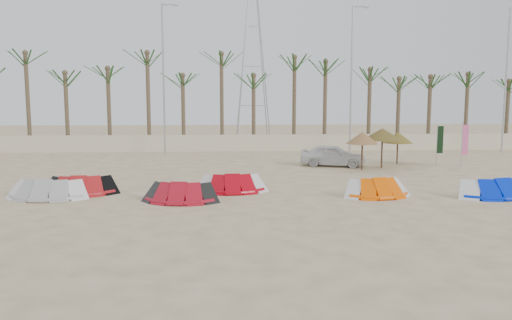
{
  "coord_description": "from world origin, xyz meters",
  "views": [
    {
      "loc": [
        -1.37,
        -17.43,
        4.27
      ],
      "look_at": [
        0.0,
        6.0,
        1.3
      ],
      "focal_mm": 35.0,
      "sensor_mm": 36.0,
      "label": 1
    }
  ],
  "objects": [
    {
      "name": "boundary_wall",
      "position": [
        0.0,
        22.0,
        0.65
      ],
      "size": [
        60.0,
        0.3,
        1.3
      ],
      "primitive_type": "cube",
      "color": "beige",
      "rests_on": "ground"
    },
    {
      "name": "kite_red_mid",
      "position": [
        -3.3,
        3.02,
        0.42
      ],
      "size": [
        3.22,
        1.92,
        0.9
      ],
      "color": "#A50F1E",
      "rests_on": "ground"
    },
    {
      "name": "parasol_left",
      "position": [
        6.55,
        11.23,
        1.89
      ],
      "size": [
        1.92,
        1.92,
        2.25
      ],
      "color": "#4C331E",
      "rests_on": "ground"
    },
    {
      "name": "lamp_d",
      "position": [
        20.04,
        20.0,
        5.77
      ],
      "size": [
        1.25,
        0.14,
        11.0
      ],
      "color": "#A5A8AD",
      "rests_on": "ground"
    },
    {
      "name": "car",
      "position": [
        5.19,
        12.96,
        0.68
      ],
      "size": [
        4.27,
        2.78,
        1.35
      ],
      "primitive_type": "imported",
      "rotation": [
        0.0,
        0.0,
        1.25
      ],
      "color": "silver",
      "rests_on": "ground"
    },
    {
      "name": "parasol_right",
      "position": [
        9.53,
        13.73,
        1.7
      ],
      "size": [
        1.91,
        1.91,
        2.06
      ],
      "color": "#4C331E",
      "rests_on": "ground"
    },
    {
      "name": "flag_pink",
      "position": [
        12.84,
        11.48,
        1.65
      ],
      "size": [
        0.45,
        0.1,
        2.78
      ],
      "color": "#A5A8AD",
      "rests_on": "ground"
    },
    {
      "name": "parasol_mid",
      "position": [
        7.98,
        12.01,
        2.05
      ],
      "size": [
        2.43,
        2.43,
        2.4
      ],
      "color": "#4C331E",
      "rests_on": "ground"
    },
    {
      "name": "kite_grey",
      "position": [
        -8.99,
        4.05,
        0.42
      ],
      "size": [
        3.43,
        1.79,
        0.9
      ],
      "color": "#A0A0A0",
      "rests_on": "ground"
    },
    {
      "name": "kite_blue",
      "position": [
        10.21,
        3.31,
        0.42
      ],
      "size": [
        3.81,
        2.21,
        0.9
      ],
      "color": "#0022DE",
      "rests_on": "ground"
    },
    {
      "name": "kite_red_left",
      "position": [
        -7.86,
        4.93,
        0.42
      ],
      "size": [
        3.26,
        1.7,
        0.9
      ],
      "color": "#AD1719",
      "rests_on": "ground"
    },
    {
      "name": "flag_green",
      "position": [
        11.87,
        12.81,
        1.56
      ],
      "size": [
        0.45,
        0.08,
        2.63
      ],
      "color": "#A5A8AD",
      "rests_on": "ground"
    },
    {
      "name": "kite_red_right",
      "position": [
        -1.16,
        5.02,
        0.42
      ],
      "size": [
        3.15,
        1.65,
        0.9
      ],
      "color": "#AF0412",
      "rests_on": "ground"
    },
    {
      "name": "pylon",
      "position": [
        1.0,
        28.0,
        0.0
      ],
      "size": [
        3.0,
        3.0,
        14.0
      ],
      "primitive_type": null,
      "color": "#A5A8AD",
      "rests_on": "ground"
    },
    {
      "name": "lamp_c",
      "position": [
        8.04,
        20.0,
        5.77
      ],
      "size": [
        1.25,
        0.14,
        11.0
      ],
      "color": "#A5A8AD",
      "rests_on": "ground"
    },
    {
      "name": "lamp_b",
      "position": [
        -5.96,
        20.0,
        5.77
      ],
      "size": [
        1.25,
        0.14,
        11.0
      ],
      "color": "#A5A8AD",
      "rests_on": "ground"
    },
    {
      "name": "kite_orange",
      "position": [
        5.09,
        3.56,
        0.42
      ],
      "size": [
        3.09,
        1.92,
        0.9
      ],
      "color": "#FF5B02",
      "rests_on": "ground"
    },
    {
      "name": "palm_line",
      "position": [
        0.67,
        23.5,
        6.44
      ],
      "size": [
        52.0,
        4.0,
        7.7
      ],
      "color": "brown",
      "rests_on": "ground"
    },
    {
      "name": "ground",
      "position": [
        0.0,
        0.0,
        0.0
      ],
      "size": [
        120.0,
        120.0,
        0.0
      ],
      "primitive_type": "plane",
      "color": "beige",
      "rests_on": "ground"
    }
  ]
}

